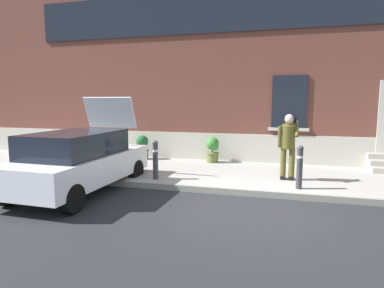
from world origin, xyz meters
TOP-DOWN VIEW (x-y plane):
  - ground_plane at (0.00, 0.00)m, footprint 80.00×80.00m
  - sidewalk at (0.00, 2.80)m, footprint 24.00×3.60m
  - curb_edge at (0.00, 0.94)m, footprint 24.00×0.12m
  - building_facade at (0.01, 5.29)m, footprint 24.00×1.52m
  - hatchback_car_white at (-4.12, 0.17)m, footprint 1.87×4.10m
  - bollard_near_person at (1.04, 1.35)m, footprint 0.15×0.15m
  - bollard_far_left at (-2.61, 1.35)m, footprint 0.15×0.15m
  - person_on_phone at (0.77, 2.17)m, footprint 0.51×0.50m
  - planter_charcoal at (-4.21, 4.10)m, footprint 0.44×0.44m
  - planter_olive at (-1.65, 4.14)m, footprint 0.44×0.44m

SIDE VIEW (x-z plane):
  - ground_plane at x=0.00m, z-range 0.00..0.00m
  - sidewalk at x=0.00m, z-range 0.00..0.15m
  - curb_edge at x=0.00m, z-range 0.00..0.15m
  - planter_charcoal at x=-4.21m, z-range 0.18..1.04m
  - planter_olive at x=-1.65m, z-range 0.18..1.04m
  - bollard_near_person at x=1.04m, z-range 0.19..1.24m
  - bollard_far_left at x=-2.61m, z-range 0.19..1.24m
  - hatchback_car_white at x=-4.12m, z-range -0.37..1.97m
  - person_on_phone at x=0.77m, z-range 0.28..2.02m
  - building_facade at x=0.01m, z-range -0.02..7.48m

